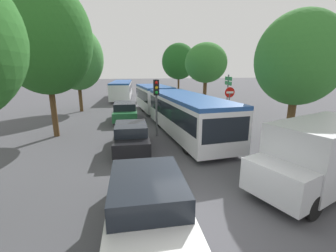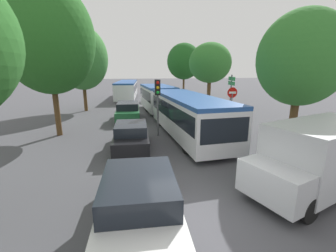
{
  "view_description": "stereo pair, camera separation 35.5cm",
  "coord_description": "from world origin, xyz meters",
  "px_view_note": "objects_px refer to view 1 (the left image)",
  "views": [
    {
      "loc": [
        -2.14,
        -5.15,
        3.95
      ],
      "look_at": [
        0.2,
        5.55,
        1.2
      ],
      "focal_mm": 24.0,
      "sensor_mm": 36.0,
      "label": 1
    },
    {
      "loc": [
        -1.79,
        -5.22,
        3.95
      ],
      "look_at": [
        0.2,
        5.55,
        1.2
      ],
      "focal_mm": 24.0,
      "sensor_mm": 36.0,
      "label": 2
    }
  ],
  "objects_px": {
    "queued_car_white": "(147,203)",
    "tree_left_far": "(77,60)",
    "direction_sign_post": "(228,89)",
    "tree_right_near": "(299,59)",
    "queued_car_green": "(125,111)",
    "articulated_bus": "(169,104)",
    "city_bus_rear": "(122,89)",
    "traffic_light": "(156,95)",
    "tree_right_far": "(178,62)",
    "white_van": "(320,154)",
    "tree_left_mid": "(45,38)",
    "tree_right_mid": "(206,63)",
    "queued_car_black": "(131,136)",
    "no_entry_sign": "(229,101)"
  },
  "relations": [
    {
      "from": "queued_car_white",
      "to": "traffic_light",
      "type": "xyz_separation_m",
      "value": [
        1.6,
        8.15,
        1.73
      ]
    },
    {
      "from": "traffic_light",
      "to": "city_bus_rear",
      "type": "bearing_deg",
      "value": -173.38
    },
    {
      "from": "queued_car_white",
      "to": "tree_right_near",
      "type": "height_order",
      "value": "tree_right_near"
    },
    {
      "from": "no_entry_sign",
      "to": "tree_right_near",
      "type": "distance_m",
      "value": 5.05
    },
    {
      "from": "queued_car_white",
      "to": "tree_left_far",
      "type": "distance_m",
      "value": 18.97
    },
    {
      "from": "tree_right_near",
      "to": "tree_right_far",
      "type": "xyz_separation_m",
      "value": [
        0.23,
        24.13,
        0.56
      ]
    },
    {
      "from": "city_bus_rear",
      "to": "tree_right_far",
      "type": "height_order",
      "value": "tree_right_far"
    },
    {
      "from": "queued_car_white",
      "to": "queued_car_green",
      "type": "bearing_deg",
      "value": 3.28
    },
    {
      "from": "city_bus_rear",
      "to": "white_van",
      "type": "bearing_deg",
      "value": -162.57
    },
    {
      "from": "tree_right_near",
      "to": "traffic_light",
      "type": "bearing_deg",
      "value": 154.27
    },
    {
      "from": "direction_sign_post",
      "to": "queued_car_white",
      "type": "bearing_deg",
      "value": 63.42
    },
    {
      "from": "queued_car_white",
      "to": "white_van",
      "type": "xyz_separation_m",
      "value": [
        5.9,
        0.87,
        0.47
      ]
    },
    {
      "from": "direction_sign_post",
      "to": "tree_right_near",
      "type": "relative_size",
      "value": 0.53
    },
    {
      "from": "queued_car_green",
      "to": "articulated_bus",
      "type": "bearing_deg",
      "value": -110.55
    },
    {
      "from": "articulated_bus",
      "to": "tree_left_far",
      "type": "height_order",
      "value": "tree_left_far"
    },
    {
      "from": "tree_right_near",
      "to": "queued_car_white",
      "type": "bearing_deg",
      "value": -148.77
    },
    {
      "from": "tree_left_mid",
      "to": "tree_right_near",
      "type": "relative_size",
      "value": 1.3
    },
    {
      "from": "city_bus_rear",
      "to": "tree_right_near",
      "type": "distance_m",
      "value": 24.25
    },
    {
      "from": "traffic_light",
      "to": "tree_right_far",
      "type": "height_order",
      "value": "tree_right_far"
    },
    {
      "from": "queued_car_black",
      "to": "no_entry_sign",
      "type": "relative_size",
      "value": 1.42
    },
    {
      "from": "traffic_light",
      "to": "direction_sign_post",
      "type": "distance_m",
      "value": 6.72
    },
    {
      "from": "tree_left_far",
      "to": "white_van",
      "type": "bearing_deg",
      "value": -59.62
    },
    {
      "from": "traffic_light",
      "to": "tree_left_mid",
      "type": "xyz_separation_m",
      "value": [
        -6.0,
        1.32,
        3.16
      ]
    },
    {
      "from": "tree_right_mid",
      "to": "white_van",
      "type": "bearing_deg",
      "value": -97.55
    },
    {
      "from": "no_entry_sign",
      "to": "tree_right_mid",
      "type": "relative_size",
      "value": 0.43
    },
    {
      "from": "queued_car_white",
      "to": "traffic_light",
      "type": "relative_size",
      "value": 1.31
    },
    {
      "from": "queued_car_green",
      "to": "traffic_light",
      "type": "bearing_deg",
      "value": -157.56
    },
    {
      "from": "tree_right_far",
      "to": "queued_car_green",
      "type": "bearing_deg",
      "value": -117.97
    },
    {
      "from": "city_bus_rear",
      "to": "direction_sign_post",
      "type": "height_order",
      "value": "direction_sign_post"
    },
    {
      "from": "no_entry_sign",
      "to": "tree_right_far",
      "type": "distance_m",
      "value": 20.35
    },
    {
      "from": "white_van",
      "to": "traffic_light",
      "type": "relative_size",
      "value": 1.58
    },
    {
      "from": "tree_left_mid",
      "to": "city_bus_rear",
      "type": "bearing_deg",
      "value": 76.57
    },
    {
      "from": "articulated_bus",
      "to": "direction_sign_post",
      "type": "bearing_deg",
      "value": 79.96
    },
    {
      "from": "articulated_bus",
      "to": "queued_car_green",
      "type": "height_order",
      "value": "articulated_bus"
    },
    {
      "from": "direction_sign_post",
      "to": "tree_left_mid",
      "type": "xyz_separation_m",
      "value": [
        -12.04,
        -1.63,
        3.11
      ]
    },
    {
      "from": "direction_sign_post",
      "to": "tree_left_far",
      "type": "bearing_deg",
      "value": -22.48
    },
    {
      "from": "white_van",
      "to": "direction_sign_post",
      "type": "relative_size",
      "value": 1.49
    },
    {
      "from": "white_van",
      "to": "tree_right_mid",
      "type": "distance_m",
      "value": 16.3
    },
    {
      "from": "city_bus_rear",
      "to": "tree_right_near",
      "type": "relative_size",
      "value": 1.66
    },
    {
      "from": "tree_left_mid",
      "to": "tree_left_far",
      "type": "bearing_deg",
      "value": 88.53
    },
    {
      "from": "queued_car_green",
      "to": "tree_left_far",
      "type": "xyz_separation_m",
      "value": [
        -4.05,
        5.07,
        4.12
      ]
    },
    {
      "from": "white_van",
      "to": "queued_car_black",
      "type": "bearing_deg",
      "value": -59.96
    },
    {
      "from": "city_bus_rear",
      "to": "tree_right_mid",
      "type": "height_order",
      "value": "tree_right_mid"
    },
    {
      "from": "tree_right_far",
      "to": "white_van",
      "type": "bearing_deg",
      "value": -95.14
    },
    {
      "from": "tree_left_far",
      "to": "tree_right_far",
      "type": "height_order",
      "value": "tree_left_far"
    },
    {
      "from": "articulated_bus",
      "to": "city_bus_rear",
      "type": "height_order",
      "value": "articulated_bus"
    },
    {
      "from": "queued_car_black",
      "to": "queued_car_white",
      "type": "bearing_deg",
      "value": -176.85
    },
    {
      "from": "tree_right_near",
      "to": "tree_left_far",
      "type": "bearing_deg",
      "value": 133.42
    },
    {
      "from": "no_entry_sign",
      "to": "tree_left_far",
      "type": "height_order",
      "value": "tree_left_far"
    },
    {
      "from": "no_entry_sign",
      "to": "tree_right_mid",
      "type": "bearing_deg",
      "value": 170.9
    }
  ]
}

